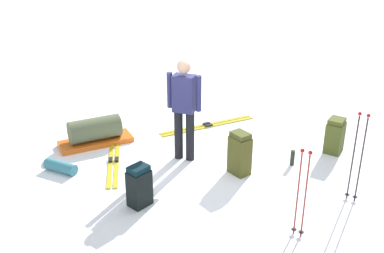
# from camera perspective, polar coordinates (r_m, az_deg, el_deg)

# --- Properties ---
(ground_plane) EXTENTS (80.00, 80.00, 0.00)m
(ground_plane) POSITION_cam_1_polar(r_m,az_deg,el_deg) (7.74, 0.00, -4.73)
(ground_plane) COLOR white
(skier_standing) EXTENTS (0.50, 0.37, 1.70)m
(skier_standing) POSITION_cam_1_polar(r_m,az_deg,el_deg) (7.56, -0.95, 2.57)
(skier_standing) COLOR black
(skier_standing) RESTS_ON ground_plane
(ski_pair_near) EXTENTS (1.55, 1.07, 0.05)m
(ski_pair_near) POSITION_cam_1_polar(r_m,az_deg,el_deg) (7.97, -9.33, -4.05)
(ski_pair_near) COLOR gold
(ski_pair_near) RESTS_ON ground_plane
(ski_pair_far) EXTENTS (0.60, 1.92, 0.05)m
(ski_pair_far) POSITION_cam_1_polar(r_m,az_deg,el_deg) (9.13, 1.89, 0.13)
(ski_pair_far) COLOR gold
(ski_pair_far) RESTS_ON ground_plane
(backpack_large_dark) EXTENTS (0.28, 0.33, 0.61)m
(backpack_large_dark) POSITION_cam_1_polar(r_m,az_deg,el_deg) (6.66, -6.32, -7.10)
(backpack_large_dark) COLOR black
(backpack_large_dark) RESTS_ON ground_plane
(backpack_bright) EXTENTS (0.33, 0.25, 0.70)m
(backpack_bright) POSITION_cam_1_polar(r_m,az_deg,el_deg) (7.41, 5.72, -3.24)
(backpack_bright) COLOR #444318
(backpack_bright) RESTS_ON ground_plane
(backpack_small_spare) EXTENTS (0.36, 0.39, 0.61)m
(backpack_small_spare) POSITION_cam_1_polar(r_m,az_deg,el_deg) (8.40, 16.70, -1.07)
(backpack_small_spare) COLOR #424A1C
(backpack_small_spare) RESTS_ON ground_plane
(ski_poles_planted_near) EXTENTS (0.16, 0.10, 1.22)m
(ski_poles_planted_near) POSITION_cam_1_polar(r_m,az_deg,el_deg) (6.00, 13.03, -7.29)
(ski_poles_planted_near) COLOR maroon
(ski_poles_planted_near) RESTS_ON ground_plane
(ski_poles_planted_far) EXTENTS (0.18, 0.10, 1.34)m
(ski_poles_planted_far) POSITION_cam_1_polar(r_m,az_deg,el_deg) (6.90, 19.21, -3.04)
(ski_poles_planted_far) COLOR black
(ski_poles_planted_far) RESTS_ON ground_plane
(gear_sled) EXTENTS (0.72, 1.34, 0.49)m
(gear_sled) POSITION_cam_1_polar(r_m,az_deg,el_deg) (8.51, -11.50, -0.69)
(gear_sled) COLOR #D75B17
(gear_sled) RESTS_ON ground_plane
(sleeping_mat_rolled) EXTENTS (0.57, 0.39, 0.18)m
(sleeping_mat_rolled) POSITION_cam_1_polar(r_m,az_deg,el_deg) (7.80, -15.42, -4.66)
(sleeping_mat_rolled) COLOR teal
(sleeping_mat_rolled) RESTS_ON ground_plane
(thermos_bottle) EXTENTS (0.07, 0.07, 0.26)m
(thermos_bottle) POSITION_cam_1_polar(r_m,az_deg,el_deg) (7.87, 11.91, -3.67)
(thermos_bottle) COLOR black
(thermos_bottle) RESTS_ON ground_plane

